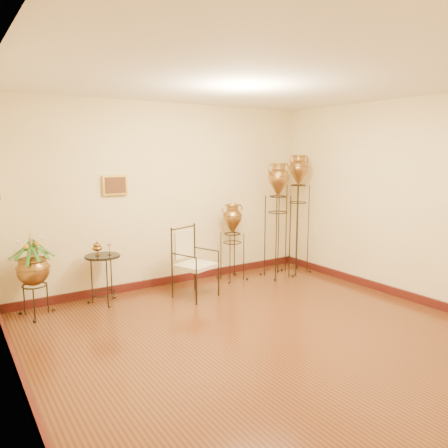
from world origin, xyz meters
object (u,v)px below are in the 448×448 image
planter_urn (33,266)px  armchair (195,263)px  side_table (103,278)px  amphora_mid (278,219)px  amphora_tall (298,213)px

planter_urn → armchair: planter_urn is taller
planter_urn → side_table: planter_urn is taller
planter_urn → amphora_mid: bearing=-4.1°
side_table → amphora_mid: bearing=-5.3°
armchair → planter_urn: bearing=147.7°
amphora_tall → planter_urn: 4.23m
amphora_mid → planter_urn: bearing=175.9°
amphora_tall → amphora_mid: amphora_tall is taller
amphora_tall → armchair: bearing=-174.0°
planter_urn → side_table: size_ratio=1.36×
amphora_mid → armchair: (-1.67, -0.19, -0.46)m
armchair → amphora_mid: bearing=-13.2°
amphora_mid → side_table: bearing=174.7°
amphora_mid → side_table: (-2.86, 0.27, -0.61)m
amphora_mid → planter_urn: 3.76m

